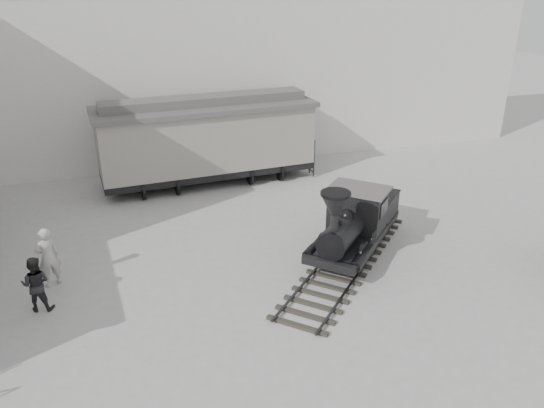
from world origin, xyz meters
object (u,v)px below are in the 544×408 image
object	(u,v)px
locomotive	(354,226)
boxcar	(207,138)
visitor_a	(48,257)
visitor_b	(36,284)

from	to	relation	value
locomotive	boxcar	bearing A→B (deg)	155.83
visitor_a	visitor_b	distance (m)	1.29
visitor_b	locomotive	bearing A→B (deg)	-165.94
visitor_a	locomotive	bearing A→B (deg)	149.09
locomotive	visitor_a	world-z (taller)	locomotive
boxcar	visitor_b	bearing A→B (deg)	-131.25
boxcar	visitor_a	world-z (taller)	boxcar
locomotive	visitor_b	distance (m)	9.88
boxcar	visitor_a	distance (m)	9.75
visitor_a	visitor_b	world-z (taller)	visitor_a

